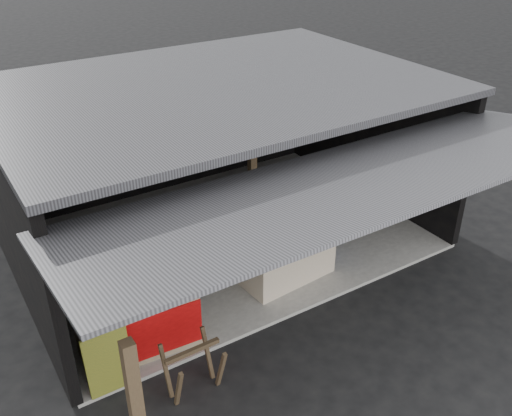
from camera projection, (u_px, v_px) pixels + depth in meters
ground at (301, 313)px, 8.87m from camera, size 80.00×80.00×0.00m
concrete_slab at (222, 238)px, 10.69m from camera, size 7.00×5.00×0.06m
shophouse at (210, 130)px, 9.91m from camera, size 7.40×7.29×3.02m
banana_table at (283, 252)px, 9.44m from camera, size 1.67×1.10×0.88m
banana_pile at (284, 225)px, 9.19m from camera, size 1.54×1.00×0.17m
white_crate at (264, 228)px, 10.08m from camera, size 0.85×0.60×0.93m
neighbor_stall at (137, 320)px, 7.89m from camera, size 1.65×0.83×1.66m
green_signboard at (108, 362)px, 7.25m from camera, size 0.59×0.15×0.89m
sawhorse at (193, 365)px, 7.26m from camera, size 0.76×0.65×0.73m
water_barrel at (320, 241)px, 10.13m from camera, size 0.33×0.33×0.48m
plastic_chair at (294, 186)px, 11.44m from camera, size 0.49×0.49×0.84m
magenta_rug at (315, 219)px, 11.25m from camera, size 1.52×1.03×0.01m
picture_frames at (154, 107)px, 11.45m from camera, size 1.62×0.04×0.46m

